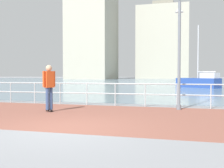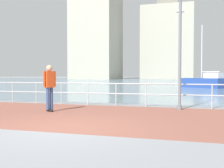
{
  "view_description": "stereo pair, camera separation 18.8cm",
  "coord_description": "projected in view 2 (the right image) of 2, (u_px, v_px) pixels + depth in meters",
  "views": [
    {
      "loc": [
        3.13,
        -6.7,
        1.47
      ],
      "look_at": [
        0.44,
        3.29,
        1.1
      ],
      "focal_mm": 43.53,
      "sensor_mm": 36.0,
      "label": 1
    },
    {
      "loc": [
        3.31,
        -6.65,
        1.47
      ],
      "look_at": [
        0.44,
        3.29,
        1.1
      ],
      "focal_mm": 43.53,
      "sensor_mm": 36.0,
      "label": 2
    }
  ],
  "objects": [
    {
      "name": "ground",
      "position": [
        170.0,
        83.0,
        45.76
      ],
      "size": [
        220.0,
        220.0,
        0.0
      ],
      "primitive_type": "plane",
      "color": "gray"
    },
    {
      "name": "brick_paving",
      "position": [
        94.0,
        115.0,
        9.72
      ],
      "size": [
        28.0,
        6.03,
        0.01
      ],
      "primitive_type": "cube",
      "color": "#935647",
      "rests_on": "ground"
    },
    {
      "name": "harbor_water",
      "position": [
        173.0,
        82.0,
        55.83
      ],
      "size": [
        180.0,
        88.0,
        0.0
      ],
      "primitive_type": "cube",
      "color": "#6B899E",
      "rests_on": "ground"
    },
    {
      "name": "waterfront_railing",
      "position": [
        116.0,
        90.0,
        12.59
      ],
      "size": [
        25.25,
        0.06,
        1.07
      ],
      "color": "#B2BCC1",
      "rests_on": "ground"
    },
    {
      "name": "lamppost",
      "position": [
        180.0,
        43.0,
        11.31
      ],
      "size": [
        0.36,
        0.82,
        5.05
      ],
      "color": "slate",
      "rests_on": "ground"
    },
    {
      "name": "skateboarder",
      "position": [
        49.0,
        83.0,
        10.66
      ],
      "size": [
        0.4,
        0.52,
        1.84
      ],
      "color": "black",
      "rests_on": "ground"
    },
    {
      "name": "sailboat_yellow",
      "position": [
        203.0,
        82.0,
        29.9
      ],
      "size": [
        4.84,
        4.2,
        6.91
      ],
      "color": "#284799",
      "rests_on": "ground"
    },
    {
      "name": "tower_brick",
      "position": [
        167.0,
        43.0,
        94.83
      ],
      "size": [
        17.51,
        11.54,
        26.9
      ],
      "color": "#B2AD99",
      "rests_on": "ground"
    },
    {
      "name": "tower_steel",
      "position": [
        97.0,
        27.0,
        88.27
      ],
      "size": [
        13.27,
        16.69,
        35.64
      ],
      "color": "#B2AD99",
      "rests_on": "ground"
    }
  ]
}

